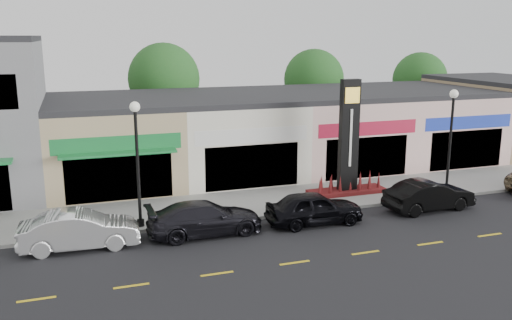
% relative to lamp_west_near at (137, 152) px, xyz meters
% --- Properties ---
extents(ground, '(120.00, 120.00, 0.00)m').
position_rel_lamp_west_near_xyz_m(ground, '(8.00, -2.50, -3.48)').
color(ground, black).
rests_on(ground, ground).
extents(sidewalk, '(52.00, 4.30, 0.15)m').
position_rel_lamp_west_near_xyz_m(sidewalk, '(8.00, 1.85, -3.40)').
color(sidewalk, gray).
rests_on(sidewalk, ground).
extents(curb, '(52.00, 0.20, 0.15)m').
position_rel_lamp_west_near_xyz_m(curb, '(8.00, -0.40, -3.40)').
color(curb, gray).
rests_on(curb, ground).
extents(shop_beige, '(7.00, 10.85, 4.80)m').
position_rel_lamp_west_near_xyz_m(shop_beige, '(-0.50, 8.96, -1.08)').
color(shop_beige, tan).
rests_on(shop_beige, ground).
extents(shop_cream, '(7.00, 10.01, 4.80)m').
position_rel_lamp_west_near_xyz_m(shop_cream, '(6.50, 8.97, -1.08)').
color(shop_cream, beige).
rests_on(shop_cream, ground).
extents(shop_pink_w, '(7.00, 10.01, 4.80)m').
position_rel_lamp_west_near_xyz_m(shop_pink_w, '(13.50, 8.97, -1.08)').
color(shop_pink_w, beige).
rests_on(shop_pink_w, ground).
extents(shop_pink_e, '(7.00, 10.01, 4.80)m').
position_rel_lamp_west_near_xyz_m(shop_pink_e, '(20.50, 8.97, -1.08)').
color(shop_pink_e, beige).
rests_on(shop_pink_e, ground).
extents(shop_tan, '(7.00, 10.01, 5.30)m').
position_rel_lamp_west_near_xyz_m(shop_tan, '(27.50, 8.98, -0.83)').
color(shop_tan, '#9B795A').
rests_on(shop_tan, ground).
extents(tree_rear_west, '(5.20, 5.20, 7.83)m').
position_rel_lamp_west_near_xyz_m(tree_rear_west, '(4.00, 17.00, 1.74)').
color(tree_rear_west, '#382619').
rests_on(tree_rear_west, ground).
extents(tree_rear_mid, '(4.80, 4.80, 7.29)m').
position_rel_lamp_west_near_xyz_m(tree_rear_mid, '(16.00, 17.00, 1.41)').
color(tree_rear_mid, '#382619').
rests_on(tree_rear_mid, ground).
extents(tree_rear_east, '(4.60, 4.60, 6.94)m').
position_rel_lamp_west_near_xyz_m(tree_rear_east, '(26.00, 17.00, 1.15)').
color(tree_rear_east, '#382619').
rests_on(tree_rear_east, ground).
extents(lamp_west_near, '(0.44, 0.44, 5.47)m').
position_rel_lamp_west_near_xyz_m(lamp_west_near, '(0.00, 0.00, 0.00)').
color(lamp_west_near, black).
rests_on(lamp_west_near, sidewalk).
extents(lamp_east_near, '(0.44, 0.44, 5.47)m').
position_rel_lamp_west_near_xyz_m(lamp_east_near, '(16.00, 0.00, 0.00)').
color(lamp_east_near, black).
rests_on(lamp_east_near, sidewalk).
extents(pylon_sign, '(4.20, 1.30, 6.00)m').
position_rel_lamp_west_near_xyz_m(pylon_sign, '(11.00, 1.70, -1.20)').
color(pylon_sign, '#4F0D19').
rests_on(pylon_sign, sidewalk).
extents(car_white_van, '(1.83, 4.70, 1.53)m').
position_rel_lamp_west_near_xyz_m(car_white_van, '(-2.54, -1.40, -2.71)').
color(car_white_van, white).
rests_on(car_white_van, ground).
extents(car_dark_sedan, '(2.11, 4.98, 1.43)m').
position_rel_lamp_west_near_xyz_m(car_dark_sedan, '(2.54, -1.48, -2.76)').
color(car_dark_sedan, black).
rests_on(car_dark_sedan, ground).
extents(car_black_sedan, '(1.86, 4.42, 1.49)m').
position_rel_lamp_west_near_xyz_m(car_black_sedan, '(7.50, -1.77, -2.73)').
color(car_black_sedan, black).
rests_on(car_black_sedan, ground).
extents(car_black_conv, '(1.84, 4.57, 1.48)m').
position_rel_lamp_west_near_xyz_m(car_black_conv, '(13.61, -1.76, -2.74)').
color(car_black_conv, black).
rests_on(car_black_conv, ground).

